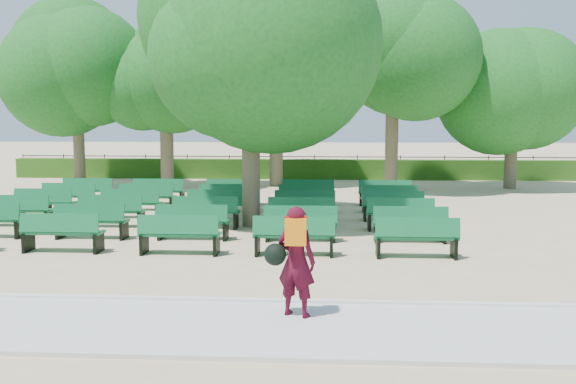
# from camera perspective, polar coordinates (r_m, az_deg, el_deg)

# --- Properties ---
(ground) EXTENTS (120.00, 120.00, 0.00)m
(ground) POSITION_cam_1_polar(r_m,az_deg,el_deg) (15.83, -2.51, -3.53)
(ground) COLOR tan
(paving) EXTENTS (30.00, 2.20, 0.06)m
(paving) POSITION_cam_1_polar(r_m,az_deg,el_deg) (8.71, -7.85, -11.82)
(paving) COLOR beige
(paving) RESTS_ON ground
(curb) EXTENTS (30.00, 0.12, 0.10)m
(curb) POSITION_cam_1_polar(r_m,az_deg,el_deg) (9.78, -6.49, -9.61)
(curb) COLOR silver
(curb) RESTS_ON ground
(hedge) EXTENTS (26.00, 0.70, 0.90)m
(hedge) POSITION_cam_1_polar(r_m,az_deg,el_deg) (29.63, 0.39, 2.05)
(hedge) COLOR #285315
(hedge) RESTS_ON ground
(fence) EXTENTS (26.00, 0.10, 1.02)m
(fence) POSITION_cam_1_polar(r_m,az_deg,el_deg) (30.07, 0.43, 1.26)
(fence) COLOR black
(fence) RESTS_ON ground
(tree_line) EXTENTS (21.80, 6.80, 7.04)m
(tree_line) POSITION_cam_1_polar(r_m,az_deg,el_deg) (25.70, -0.12, 0.36)
(tree_line) COLOR #195F1D
(tree_line) RESTS_ON ground
(bench_array) EXTENTS (1.68, 0.62, 1.04)m
(bench_array) POSITION_cam_1_polar(r_m,az_deg,el_deg) (17.14, -6.69, -2.50)
(bench_array) COLOR #106032
(bench_array) RESTS_ON ground
(tree_among) EXTENTS (5.34, 5.34, 7.20)m
(tree_among) POSITION_cam_1_polar(r_m,az_deg,el_deg) (16.54, -3.39, 13.53)
(tree_among) COLOR brown
(tree_among) RESTS_ON ground
(person) EXTENTS (0.77, 0.55, 1.53)m
(person) POSITION_cam_1_polar(r_m,az_deg,el_deg) (8.79, 0.58, -6.03)
(person) COLOR #3F0917
(person) RESTS_ON ground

